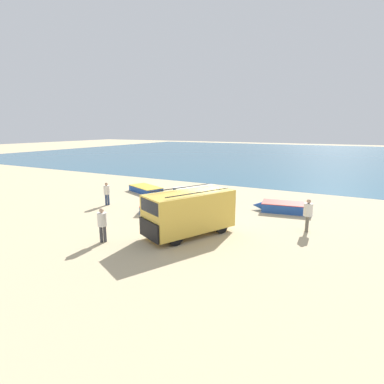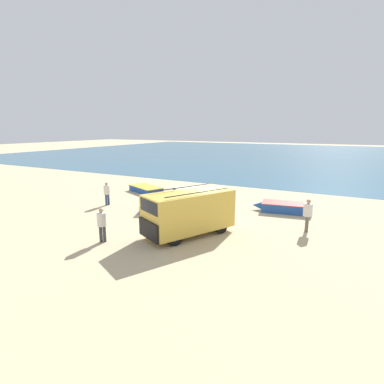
% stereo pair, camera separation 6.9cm
% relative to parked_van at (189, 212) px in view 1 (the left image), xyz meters
% --- Properties ---
extents(ground_plane, '(200.00, 200.00, 0.00)m').
position_rel_parked_van_xyz_m(ground_plane, '(-0.16, 1.81, -1.25)').
color(ground_plane, tan).
extents(sea_water, '(120.00, 80.00, 0.01)m').
position_rel_parked_van_xyz_m(sea_water, '(-0.16, 53.81, -1.24)').
color(sea_water, '#33607A').
rests_on(sea_water, ground_plane).
extents(parked_van, '(3.83, 5.12, 2.41)m').
position_rel_parked_van_xyz_m(parked_van, '(0.00, 0.00, 0.00)').
color(parked_van, gold).
rests_on(parked_van, ground_plane).
extents(fishing_rowboat_0, '(2.76, 4.86, 0.55)m').
position_rel_parked_van_xyz_m(fishing_rowboat_0, '(-4.74, 3.90, -0.97)').
color(fishing_rowboat_0, '#234CA3').
rests_on(fishing_rowboat_0, ground_plane).
extents(fishing_rowboat_1, '(4.04, 2.76, 0.51)m').
position_rel_parked_van_xyz_m(fishing_rowboat_1, '(-8.50, 7.66, -0.99)').
color(fishing_rowboat_1, '#234CA3').
rests_on(fishing_rowboat_1, ground_plane).
extents(fishing_rowboat_2, '(3.78, 4.14, 0.65)m').
position_rel_parked_van_xyz_m(fishing_rowboat_2, '(-4.02, 8.57, -0.92)').
color(fishing_rowboat_2, navy).
rests_on(fishing_rowboat_2, ground_plane).
extents(fishing_rowboat_3, '(3.95, 2.02, 0.62)m').
position_rel_parked_van_xyz_m(fishing_rowboat_3, '(3.57, 6.85, -0.94)').
color(fishing_rowboat_3, '#234CA3').
rests_on(fishing_rowboat_3, ground_plane).
extents(fisherman_0, '(0.47, 0.47, 1.79)m').
position_rel_parked_van_xyz_m(fisherman_0, '(5.41, 3.39, -0.17)').
color(fisherman_0, '#5B564C').
rests_on(fisherman_0, ground_plane).
extents(fisherman_1, '(0.43, 0.43, 1.66)m').
position_rel_parked_van_xyz_m(fisherman_1, '(-8.19, 2.66, -0.26)').
color(fisherman_1, navy).
rests_on(fisherman_1, ground_plane).
extents(fisherman_2, '(0.45, 0.45, 1.72)m').
position_rel_parked_van_xyz_m(fisherman_2, '(-3.23, -2.91, -0.22)').
color(fisherman_2, '#38383D').
rests_on(fisherman_2, ground_plane).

